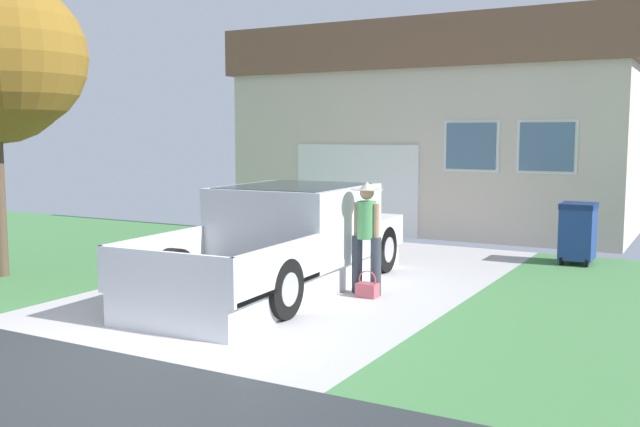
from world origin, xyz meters
The scene contains 6 objects.
pickup_truck centered at (-0.14, 3.94, 0.72)m, with size 2.35×5.62×1.58m.
person_with_hat centered at (1.16, 3.96, 0.93)m, with size 0.49×0.48×1.69m.
handbag centered at (1.27, 3.76, 0.12)m, with size 0.31×0.20×0.40m.
house_with_garage centered at (-0.60, 12.70, 2.52)m, with size 9.81×6.32×4.98m.
front_yard_tree centered at (-4.71, 2.34, 3.54)m, with size 2.81×2.49×4.90m.
wheeled_trash_bin centered at (3.49, 8.11, 0.61)m, with size 0.60×0.72×1.13m.
Camera 1 is at (5.71, -5.68, 2.41)m, focal length 40.50 mm.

